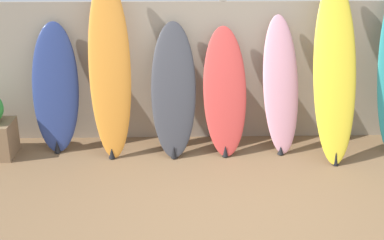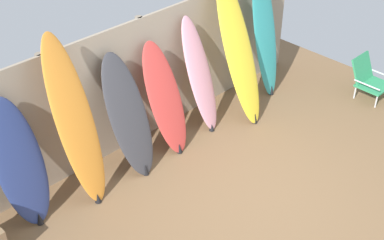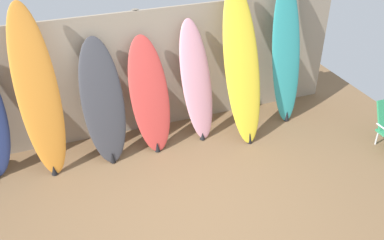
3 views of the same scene
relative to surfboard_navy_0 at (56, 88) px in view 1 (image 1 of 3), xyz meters
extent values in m
plane|color=brown|center=(2.08, -1.69, -0.79)|extent=(7.68, 7.68, 0.00)
cube|color=gray|center=(2.08, 0.31, 0.11)|extent=(6.08, 0.04, 1.80)
cylinder|color=gray|center=(0.64, 0.35, 0.11)|extent=(0.10, 0.10, 1.80)
cylinder|color=gray|center=(2.08, 0.35, 0.11)|extent=(0.10, 0.10, 1.80)
cylinder|color=gray|center=(3.52, 0.35, 0.11)|extent=(0.10, 0.10, 1.80)
ellipsoid|color=navy|center=(0.00, 0.00, 0.01)|extent=(0.59, 0.51, 1.59)
cone|color=black|center=(0.00, -0.21, -0.70)|extent=(0.08, 0.08, 0.16)
ellipsoid|color=orange|center=(0.70, -0.12, 0.28)|extent=(0.57, 0.68, 2.14)
cone|color=black|center=(0.70, -0.38, -0.71)|extent=(0.08, 0.08, 0.13)
ellipsoid|color=#38383D|center=(1.46, -0.11, 0.01)|extent=(0.56, 0.68, 1.59)
cone|color=black|center=(1.46, -0.40, -0.70)|extent=(0.08, 0.08, 0.15)
ellipsoid|color=#D13D38|center=(2.09, -0.10, -0.02)|extent=(0.57, 0.66, 1.53)
cone|color=black|center=(2.09, -0.37, -0.71)|extent=(0.08, 0.08, 0.14)
ellipsoid|color=pink|center=(2.78, -0.06, 0.05)|extent=(0.53, 0.66, 1.67)
cone|color=black|center=(2.78, -0.32, -0.73)|extent=(0.08, 0.08, 0.10)
ellipsoid|color=yellow|center=(3.38, -0.24, 0.27)|extent=(0.54, 0.92, 2.10)
cone|color=black|center=(3.38, -0.63, -0.70)|extent=(0.08, 0.08, 0.16)
camera|label=1|loc=(1.54, -6.34, 2.01)|focal=50.00mm
camera|label=2|loc=(-1.85, -4.64, 3.79)|focal=50.00mm
camera|label=3|loc=(0.85, -5.04, 2.76)|focal=40.00mm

